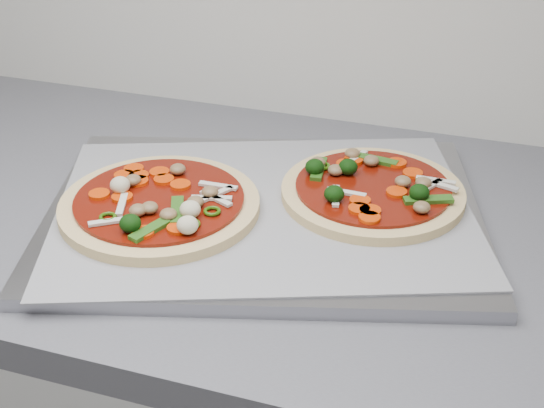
% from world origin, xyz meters
% --- Properties ---
extents(baking_tray, '(0.60, 0.51, 0.02)m').
position_xyz_m(baking_tray, '(-0.52, 1.29, 0.91)').
color(baking_tray, '#95959B').
rests_on(baking_tray, countertop).
extents(parchment, '(0.59, 0.51, 0.00)m').
position_xyz_m(parchment, '(-0.52, 1.29, 0.92)').
color(parchment, gray).
rests_on(parchment, baking_tray).
extents(pizza_left, '(0.32, 0.32, 0.04)m').
position_xyz_m(pizza_left, '(-0.63, 1.24, 0.93)').
color(pizza_left, '#F0D383').
rests_on(pizza_left, parchment).
extents(pizza_right, '(0.31, 0.31, 0.04)m').
position_xyz_m(pizza_right, '(-0.40, 1.35, 0.93)').
color(pizza_right, '#F0D383').
rests_on(pizza_right, parchment).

